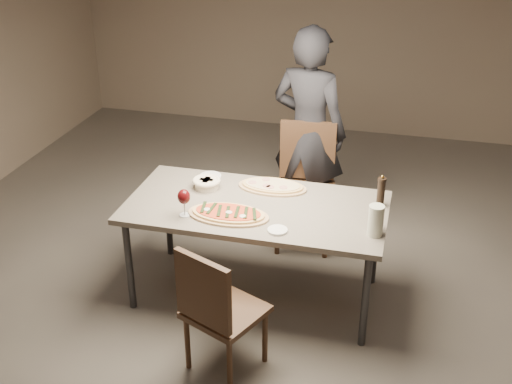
% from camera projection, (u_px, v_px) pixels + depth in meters
% --- Properties ---
extents(room, '(7.00, 7.00, 7.00)m').
position_uv_depth(room, '(256.00, 116.00, 4.14)').
color(room, '#5B554E').
rests_on(room, ground).
extents(dining_table, '(1.80, 0.90, 0.75)m').
position_uv_depth(dining_table, '(256.00, 212.00, 4.46)').
color(dining_table, slate).
rests_on(dining_table, ground).
extents(zucchini_pizza, '(0.56, 0.31, 0.05)m').
position_uv_depth(zucchini_pizza, '(228.00, 214.00, 4.29)').
color(zucchini_pizza, tan).
rests_on(zucchini_pizza, dining_table).
extents(ham_pizza, '(0.50, 0.28, 0.04)m').
position_uv_depth(ham_pizza, '(272.00, 186.00, 4.66)').
color(ham_pizza, tan).
rests_on(ham_pizza, dining_table).
extents(bread_basket, '(0.21, 0.21, 0.07)m').
position_uv_depth(bread_basket, '(206.00, 182.00, 4.65)').
color(bread_basket, beige).
rests_on(bread_basket, dining_table).
extents(oil_dish, '(0.13, 0.13, 0.02)m').
position_uv_depth(oil_dish, '(278.00, 230.00, 4.11)').
color(oil_dish, white).
rests_on(oil_dish, dining_table).
extents(pepper_mill_left, '(0.05, 0.05, 0.19)m').
position_uv_depth(pepper_mill_left, '(377.00, 217.00, 4.11)').
color(pepper_mill_left, black).
rests_on(pepper_mill_left, dining_table).
extents(pepper_mill_right, '(0.06, 0.06, 0.23)m').
position_uv_depth(pepper_mill_right, '(381.00, 191.00, 4.38)').
color(pepper_mill_right, black).
rests_on(pepper_mill_right, dining_table).
extents(carafe, '(0.10, 0.10, 0.21)m').
position_uv_depth(carafe, '(376.00, 221.00, 4.03)').
color(carafe, silver).
rests_on(carafe, dining_table).
extents(wine_glass, '(0.09, 0.09, 0.19)m').
position_uv_depth(wine_glass, '(184.00, 198.00, 4.24)').
color(wine_glass, silver).
rests_on(wine_glass, dining_table).
extents(side_plate, '(0.17, 0.17, 0.01)m').
position_uv_depth(side_plate, '(210.00, 176.00, 4.83)').
color(side_plate, white).
rests_on(side_plate, dining_table).
extents(chair_near, '(0.55, 0.55, 0.89)m').
position_uv_depth(chair_near, '(216.00, 307.00, 3.82)').
color(chair_near, '#412A1B').
rests_on(chair_near, ground).
extents(chair_far, '(0.52, 0.52, 1.01)m').
position_uv_depth(chair_far, '(306.00, 178.00, 5.25)').
color(chair_far, '#412A1B').
rests_on(chair_far, ground).
extents(diner, '(0.73, 0.57, 1.77)m').
position_uv_depth(diner, '(309.00, 132.00, 5.29)').
color(diner, black).
rests_on(diner, ground).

